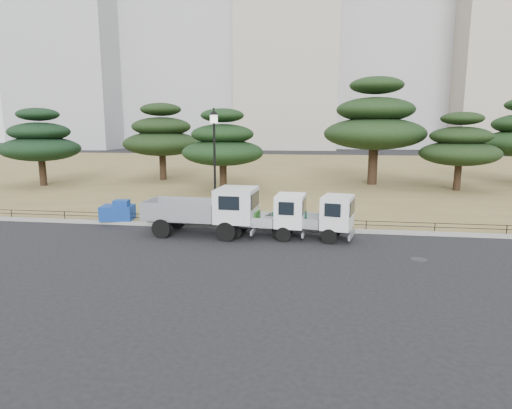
% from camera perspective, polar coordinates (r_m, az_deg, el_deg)
% --- Properties ---
extents(ground, '(220.00, 220.00, 0.00)m').
position_cam_1_polar(ground, '(17.78, -0.97, -5.25)').
color(ground, black).
extents(lawn, '(120.00, 56.00, 0.15)m').
position_cam_1_polar(lawn, '(47.81, 5.15, 4.53)').
color(lawn, olive).
rests_on(lawn, ground).
extents(curb, '(120.00, 0.25, 0.16)m').
position_cam_1_polar(curb, '(20.25, 0.25, -3.10)').
color(curb, gray).
rests_on(curb, ground).
extents(truck_large, '(5.03, 2.21, 2.16)m').
position_cam_1_polar(truck_large, '(19.07, -6.46, -0.56)').
color(truck_large, black).
rests_on(truck_large, ground).
extents(truck_kei_front, '(3.70, 1.78, 1.91)m').
position_cam_1_polar(truck_kei_front, '(18.71, 1.88, -1.49)').
color(truck_kei_front, black).
rests_on(truck_kei_front, ground).
extents(truck_kei_rear, '(3.89, 2.24, 1.91)m').
position_cam_1_polar(truck_kei_rear, '(18.61, 8.02, -1.64)').
color(truck_kei_rear, black).
rests_on(truck_kei_rear, ground).
extents(street_lamp, '(0.48, 0.48, 5.41)m').
position_cam_1_polar(street_lamp, '(20.44, -5.57, 7.54)').
color(street_lamp, black).
rests_on(street_lamp, lawn).
extents(pipe_fence, '(38.00, 0.04, 0.40)m').
position_cam_1_polar(pipe_fence, '(20.31, 0.32, -2.02)').
color(pipe_fence, black).
rests_on(pipe_fence, lawn).
extents(tarp_pile, '(1.72, 1.38, 1.04)m').
position_cam_1_polar(tarp_pile, '(22.67, -17.92, -0.92)').
color(tarp_pile, '#133A97').
rests_on(tarp_pile, lawn).
extents(manhole, '(0.60, 0.60, 0.01)m').
position_cam_1_polar(manhole, '(16.79, 20.90, -6.85)').
color(manhole, '#2D2D30').
rests_on(manhole, ground).
extents(pine_west_far, '(6.09, 6.09, 6.15)m').
position_cam_1_polar(pine_west_far, '(38.41, -26.85, 7.54)').
color(pine_west_far, black).
rests_on(pine_west_far, lawn).
extents(pine_west_near, '(6.75, 6.75, 6.75)m').
position_cam_1_polar(pine_west_near, '(39.07, -12.46, 8.92)').
color(pine_west_near, black).
rests_on(pine_west_near, lawn).
extents(pine_center_left, '(5.85, 5.85, 5.95)m').
position_cam_1_polar(pine_center_left, '(30.90, -4.46, 8.01)').
color(pine_center_left, black).
rests_on(pine_center_left, lawn).
extents(pine_center_right, '(8.11, 8.11, 8.60)m').
position_cam_1_polar(pine_center_right, '(36.34, 15.55, 10.43)').
color(pine_center_right, black).
rests_on(pine_center_right, lawn).
extents(pine_east_near, '(5.68, 5.68, 5.74)m').
position_cam_1_polar(pine_east_near, '(34.89, 25.56, 7.10)').
color(pine_east_near, black).
rests_on(pine_east_near, lawn).
extents(tower_far_west, '(24.00, 20.00, 65.00)m').
position_cam_1_polar(tower_far_west, '(116.23, -23.56, 23.18)').
color(tower_far_west, '#A0A0A5').
rests_on(tower_far_west, ground).
extents(tower_center_left, '(22.00, 20.00, 55.00)m').
position_cam_1_polar(tower_center_left, '(104.71, 4.44, 22.69)').
color(tower_center_left, '#AAA08C').
rests_on(tower_center_left, ground).
extents(tower_east, '(20.00, 18.00, 48.00)m').
position_cam_1_polar(tower_east, '(107.39, 30.52, 19.15)').
color(tower_east, '#AAA08C').
rests_on(tower_east, ground).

